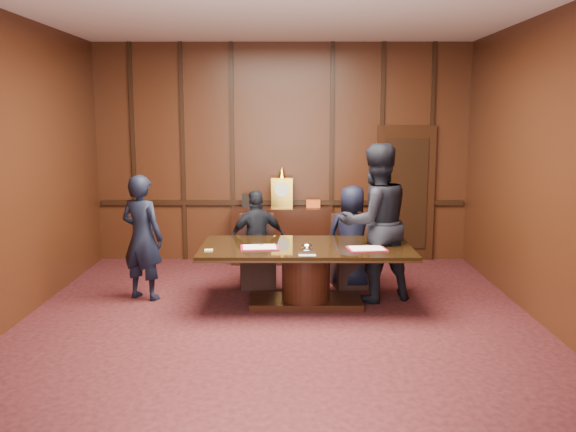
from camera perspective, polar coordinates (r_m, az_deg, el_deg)
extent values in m
plane|color=black|center=(6.80, -0.94, -10.89)|extent=(7.00, 7.00, 0.00)
plane|color=silver|center=(6.48, -1.03, 19.57)|extent=(7.00, 7.00, 0.00)
cube|color=black|center=(9.89, -0.56, 5.88)|extent=(6.00, 0.04, 3.50)
cube|color=black|center=(2.94, -2.40, -2.50)|extent=(6.00, 0.04, 3.50)
cube|color=black|center=(7.01, 24.39, 3.60)|extent=(0.04, 7.00, 3.50)
cube|color=black|center=(9.94, -0.55, 1.26)|extent=(5.90, 0.05, 0.08)
cube|color=black|center=(10.09, 10.89, 2.07)|extent=(0.95, 0.06, 2.20)
sphere|color=gold|center=(9.96, 8.86, 1.75)|extent=(0.08, 0.08, 0.08)
cube|color=black|center=(9.82, -0.57, -1.80)|extent=(1.60, 0.45, 0.90)
cube|color=black|center=(9.94, -4.61, -4.17)|extent=(0.12, 0.40, 0.06)
cube|color=black|center=(9.93, 3.49, -4.18)|extent=(0.12, 0.40, 0.06)
cube|color=gold|center=(9.71, -0.57, 2.20)|extent=(0.34, 0.18, 0.48)
cylinder|color=white|center=(9.60, -0.58, 2.48)|extent=(0.22, 0.03, 0.22)
cone|color=gold|center=(9.67, -0.58, 4.08)|extent=(0.14, 0.14, 0.16)
cube|color=black|center=(9.77, -3.80, 1.45)|extent=(0.18, 0.04, 0.22)
cube|color=#E8551B|center=(9.76, 2.37, 1.16)|extent=(0.22, 0.12, 0.12)
cube|color=black|center=(7.75, 1.68, -8.00)|extent=(1.40, 0.60, 0.08)
cylinder|color=black|center=(7.65, 1.69, -5.50)|extent=(0.60, 0.60, 0.62)
cube|color=black|center=(7.57, 1.70, -3.16)|extent=(2.62, 1.32, 0.02)
cube|color=black|center=(7.57, 1.70, -3.01)|extent=(2.60, 1.30, 0.06)
cube|color=maroon|center=(7.43, -2.68, -2.97)|extent=(0.49, 0.37, 0.01)
cube|color=white|center=(7.43, -2.68, -2.90)|extent=(0.43, 0.32, 0.01)
cube|color=maroon|center=(7.41, 7.37, -3.07)|extent=(0.50, 0.38, 0.01)
cube|color=white|center=(7.41, 7.37, -3.00)|extent=(0.43, 0.33, 0.01)
cube|color=white|center=(7.12, 1.80, -3.51)|extent=(0.20, 0.14, 0.01)
ellipsoid|color=white|center=(7.11, 1.80, -3.05)|extent=(0.13, 0.13, 0.10)
cube|color=#E9CC72|center=(7.34, -7.43, -3.18)|extent=(0.11, 0.08, 0.01)
cube|color=black|center=(8.52, -2.85, -5.06)|extent=(0.53, 0.53, 0.46)
cube|color=black|center=(8.62, -2.95, -1.56)|extent=(0.48, 0.11, 0.55)
cylinder|color=black|center=(8.37, -4.29, -6.16)|extent=(0.04, 0.04, 0.23)
cylinder|color=black|center=(8.74, -1.46, -5.47)|extent=(0.04, 0.04, 0.23)
cube|color=black|center=(8.55, 5.91, -5.05)|extent=(0.56, 0.56, 0.46)
cube|color=black|center=(8.64, 5.57, -1.57)|extent=(0.48, 0.15, 0.55)
cylinder|color=black|center=(8.37, 4.67, -6.17)|extent=(0.04, 0.04, 0.23)
cylinder|color=black|center=(8.79, 7.08, -5.44)|extent=(0.04, 0.04, 0.23)
imported|color=black|center=(8.37, -2.89, -2.17)|extent=(0.86, 0.57, 1.36)
imported|color=black|center=(8.40, 6.00, -1.95)|extent=(0.79, 0.63, 1.43)
imported|color=black|center=(8.04, -13.48, -1.96)|extent=(0.70, 0.59, 1.62)
imported|color=black|center=(7.82, 8.15, -0.62)|extent=(1.18, 1.05, 2.02)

